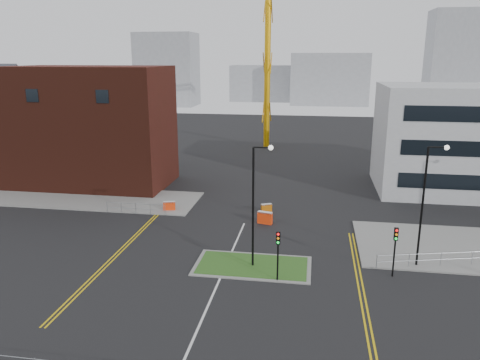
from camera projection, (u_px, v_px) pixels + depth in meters
name	position (u px, v px, depth m)	size (l,w,h in m)	color
ground	(201.00, 323.00, 27.37)	(200.00, 200.00, 0.00)	black
pavement_left	(72.00, 197.00, 51.43)	(28.00, 8.00, 0.12)	slate
island_kerb	(253.00, 266.00, 34.68)	(8.60, 4.60, 0.08)	slate
grass_island	(253.00, 266.00, 34.67)	(8.00, 4.00, 0.12)	#28531B
brick_building	(69.00, 127.00, 55.86)	(24.20, 10.07, 14.24)	#471B11
streetlamp_island	(256.00, 197.00, 33.26)	(1.46, 0.36, 9.18)	black
streetlamp_right_near	(427.00, 197.00, 33.32)	(1.46, 0.36, 9.18)	black
traffic_light_island	(278.00, 247.00, 31.79)	(0.28, 0.33, 3.65)	black
traffic_light_right	(395.00, 243.00, 32.47)	(0.28, 0.33, 3.65)	black
railing_left	(136.00, 207.00, 46.05)	(6.05, 0.05, 1.10)	gray
centre_line	(208.00, 305.00, 29.27)	(0.15, 30.00, 0.01)	silver
yellow_left_a	(123.00, 246.00, 38.29)	(0.12, 24.00, 0.01)	gold
yellow_left_b	(126.00, 247.00, 38.25)	(0.12, 24.00, 0.01)	gold
yellow_right_a	(358.00, 287.00, 31.62)	(0.12, 20.00, 0.01)	gold
yellow_right_b	(363.00, 287.00, 31.58)	(0.12, 20.00, 0.01)	gold
skyline_a	(167.00, 70.00, 145.19)	(18.00, 12.00, 22.00)	gray
skyline_b	(329.00, 79.00, 147.79)	(24.00, 12.00, 16.00)	gray
skyline_c	(453.00, 60.00, 136.07)	(14.00, 12.00, 28.00)	gray
skyline_d	(275.00, 83.00, 160.62)	(30.00, 12.00, 12.00)	gray
barrier_left	(169.00, 206.00, 46.96)	(1.24, 0.67, 1.00)	#F4390D
barrier_mid	(265.00, 217.00, 43.39)	(1.43, 0.78, 1.15)	#FC390E
barrier_right	(266.00, 208.00, 46.52)	(1.11, 0.77, 0.89)	#CF650B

